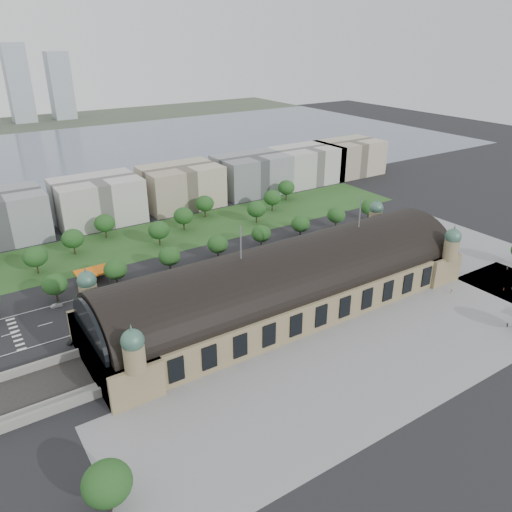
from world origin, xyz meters
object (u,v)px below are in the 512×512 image
pedestrian_4 (507,325)px  bus_mid (276,263)px  traffic_car_4 (253,269)px  parked_car_0 (73,340)px  parked_car_4 (158,311)px  parked_car_1 (95,327)px  parked_car_6 (215,294)px  traffic_car_5 (273,248)px  parked_car_3 (136,321)px  traffic_car_3 (139,287)px  pedestrian_2 (507,268)px  parked_car_2 (99,326)px  bus_west (210,288)px  bus_east (302,258)px  petrol_station (93,272)px  parked_car_5 (192,304)px  pedestrian_1 (504,289)px  traffic_car_1 (57,306)px  pedestrian_0 (451,291)px

pedestrian_4 → bus_mid: bearing=-122.0°
traffic_car_4 → parked_car_0: parked_car_0 is taller
parked_car_4 → parked_car_1: bearing=-118.3°
parked_car_6 → pedestrian_4: bearing=6.1°
traffic_car_5 → parked_car_3: bearing=107.1°
traffic_car_3 → parked_car_4: bearing=174.0°
traffic_car_5 → pedestrian_2: bearing=-137.2°
parked_car_2 → pedestrian_2: pedestrian_2 is taller
pedestrian_2 → bus_west: bearing=16.8°
parked_car_3 → bus_east: size_ratio=0.36×
parked_car_0 → parked_car_2: 10.97m
petrol_station → parked_car_4: petrol_station is taller
parked_car_3 → bus_west: bus_west is taller
petrol_station → pedestrian_4: (111.45, -119.98, -2.13)m
bus_east → pedestrian_2: size_ratio=5.87×
petrol_station → parked_car_0: size_ratio=3.04×
traffic_car_4 → bus_west: size_ratio=0.29×
traffic_car_4 → bus_mid: (11.04, -2.59, 0.89)m
parked_car_5 → bus_east: bus_east is taller
parked_car_1 → bus_mid: size_ratio=0.50×
pedestrian_1 → pedestrian_4: 29.41m
traffic_car_5 → parked_car_3: (-79.88, -26.95, 0.08)m
parked_car_3 → bus_mid: bearing=76.6°
parked_car_2 → pedestrian_4: (121.90, -79.69, 0.16)m
traffic_car_3 → parked_car_5: 27.54m
parked_car_5 → pedestrian_1: bearing=30.7°
pedestrian_4 → parked_car_5: bearing=-97.7°
traffic_car_4 → pedestrian_2: (94.44, -61.55, 0.35)m
traffic_car_1 → parked_car_4: 39.77m
pedestrian_1 → bus_west: bearing=80.9°
parked_car_6 → bus_west: (-0.58, 3.75, 0.99)m
bus_mid → pedestrian_0: size_ratio=6.33×
parked_car_4 → pedestrian_4: bearing=27.9°
petrol_station → parked_car_6: 55.33m
petrol_station → pedestrian_2: bearing=-30.8°
parked_car_2 → parked_car_3: 12.84m
pedestrian_0 → pedestrian_4: bearing=-79.1°
traffic_car_4 → parked_car_2: 71.77m
traffic_car_4 → bus_mid: 11.37m
traffic_car_1 → parked_car_6: (55.44, -25.17, 0.08)m
pedestrian_1 → traffic_car_1: bearing=84.8°
parked_car_0 → bus_mid: bearing=59.9°
parked_car_4 → pedestrian_2: 152.52m
traffic_car_5 → parked_car_0: 105.79m
parked_car_2 → pedestrian_2: 173.69m
parked_car_0 → pedestrian_2: pedestrian_2 is taller
parked_car_2 → parked_car_4: size_ratio=1.11×
traffic_car_1 → bus_west: bus_west is taller
petrol_station → parked_car_3: (1.75, -44.28, -2.24)m
traffic_car_1 → petrol_station: bearing=-51.8°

